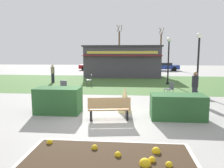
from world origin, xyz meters
The scene contains 22 objects.
ground_plane centered at (0.00, 0.00, 0.00)m, with size 80.00×80.00×0.00m, color #999691.
lawn_patch centered at (0.00, 11.07, 0.00)m, with size 36.00×12.00×0.01m, color #446B33.
flower_bed centered at (0.64, -3.72, 0.09)m, with size 4.30×1.99×0.32m.
park_bench centered at (0.26, -0.24, 0.48)m, with size 1.76×0.75×0.95m.
hedge_left centered at (-2.13, 0.62, 0.58)m, with size 1.99×1.10×1.16m, color #28562B.
hedge_right centered at (3.06, 0.21, 0.51)m, with size 2.18×1.10×1.01m, color #28562B.
ornamental_grass_behind_left centered at (-1.64, 1.16, 0.58)m, with size 0.57×0.57×1.16m, color #D1BC7F.
ornamental_grass_behind_right centered at (0.86, 1.01, 0.60)m, with size 0.64×0.64×1.20m, color #D1BC7F.
lamppost_mid centered at (5.40, 5.77, 2.52)m, with size 0.36×0.36×3.98m.
lamppost_far centered at (4.26, 10.32, 2.52)m, with size 0.36×0.36×3.98m.
trash_bin centered at (-3.03, 0.87, 0.44)m, with size 0.52×0.52×0.89m, color #2D4233.
food_kiosk centered at (0.10, 16.69, 1.76)m, with size 8.64×4.74×3.51m.
cafe_chair_west centered at (-2.31, 9.24, 0.53)m, with size 0.50×0.50×0.89m.
cafe_chair_east centered at (-3.34, 5.13, 0.53)m, with size 0.45×0.45×0.89m.
cafe_chair_center centered at (3.57, 5.09, 0.53)m, with size 0.58×0.58×0.89m.
person_strolling centered at (-6.00, 10.51, 0.86)m, with size 0.34×0.34×1.69m.
person_standing centered at (4.60, 3.34, 0.86)m, with size 0.34×0.34×1.69m.
parked_car_west_slot centered at (-4.93, 25.26, 0.64)m, with size 4.23×2.11×1.20m.
parked_car_center_slot centered at (0.18, 25.26, 0.64)m, with size 4.24×2.14×1.20m.
parked_car_east_slot centered at (6.12, 25.26, 0.64)m, with size 4.23×2.12×1.20m.
tree_left_bg centered at (-0.97, 28.44, 3.27)m, with size 0.91×0.96×7.28m.
tree_right_bg centered at (6.45, 32.76, 3.25)m, with size 0.91×0.96×7.22m.
Camera 1 is at (1.15, -8.86, 2.71)m, focal length 35.30 mm.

